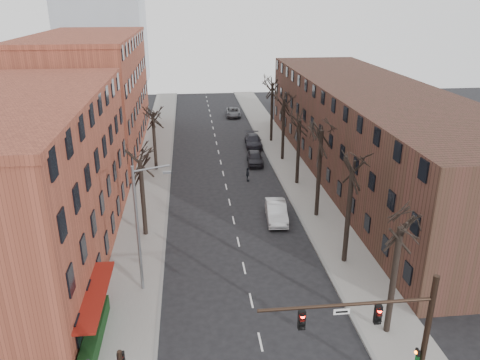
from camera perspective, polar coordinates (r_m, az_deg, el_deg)
name	(u,v)px	position (r m, az deg, el deg)	size (l,w,h in m)	color
sidewalk_left	(154,167)	(55.94, -10.50, 1.60)	(4.00, 90.00, 0.15)	gray
sidewalk_right	(287,162)	(56.95, 5.76, 2.22)	(4.00, 90.00, 0.15)	gray
building_left_near	(18,187)	(37.09, -25.45, -0.75)	(12.00, 26.00, 12.00)	brown
building_left_far	(91,95)	(63.89, -17.70, 9.87)	(12.00, 28.00, 14.00)	brown
building_right	(370,131)	(53.23, 15.57, 5.72)	(12.00, 50.00, 10.00)	#452720
awning_left	(100,331)	(30.62, -16.65, -17.22)	(1.20, 7.00, 0.15)	maroon
hedge	(95,333)	(29.47, -17.31, -17.42)	(0.80, 6.00, 1.00)	#123414
tree_right_a	(386,332)	(30.64, 17.38, -17.29)	(5.20, 5.20, 10.00)	black
tree_right_b	(344,262)	(36.71, 12.54, -9.74)	(5.20, 5.20, 10.80)	black
tree_right_c	(316,216)	(43.42, 9.27, -4.37)	(5.20, 5.20, 11.60)	black
tree_right_d	(297,184)	(50.50, 6.92, -0.47)	(5.20, 5.20, 10.00)	black
tree_right_e	(282,160)	(57.82, 5.17, 2.46)	(5.20, 5.20, 10.80)	black
tree_right_f	(271,141)	(65.31, 3.81, 4.73)	(5.20, 5.20, 11.60)	black
tree_left_a	(146,235)	(40.37, -11.38, -6.61)	(5.20, 5.20, 9.50)	black
tree_left_b	(157,170)	(54.99, -10.14, 1.19)	(5.20, 5.20, 9.50)	black
signal_mast_arm	(396,330)	(23.66, 18.44, -16.97)	(8.14, 0.30, 7.20)	black
streetlight	(140,224)	(30.96, -12.10, -5.29)	(2.45, 0.22, 9.03)	slate
silver_sedan	(276,212)	(41.95, 4.45, -3.86)	(1.73, 4.96, 1.63)	silver
parked_car_near	(255,158)	(55.98, 1.82, 2.73)	(1.82, 4.51, 1.54)	black
parked_car_mid	(253,141)	(62.72, 1.63, 4.79)	(2.13, 5.25, 1.52)	black
parked_car_far	(233,112)	(79.17, -0.83, 8.26)	(2.33, 5.05, 1.40)	#54565B
pedestrian_crossing	(248,174)	(50.64, 0.93, 0.68)	(0.89, 0.37, 1.53)	black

